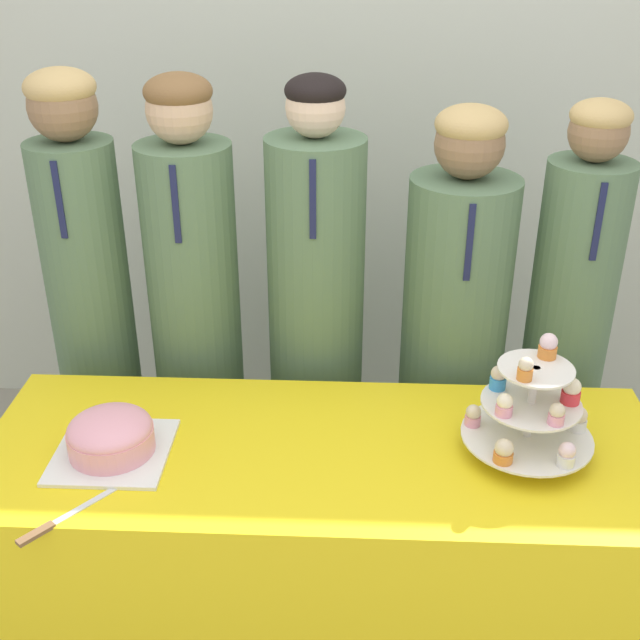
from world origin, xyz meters
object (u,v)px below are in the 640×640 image
Objects in this scene: cupcake_stand at (532,408)px; round_cake at (111,436)px; cake_knife at (57,522)px; student_3 at (452,351)px; student_4 at (564,347)px; student_2 at (316,338)px; student_1 at (197,331)px; student_0 at (94,322)px.

round_cake is at bearing -176.97° from cupcake_stand.
student_3 reaches higher than cake_knife.
student_4 is (0.22, 0.55, -0.13)m from cupcake_stand.
cake_knife is 0.15× the size of student_2.
round_cake is at bearing -128.26° from student_2.
student_4 is at bearing -0.00° from student_2.
student_1 is 0.80m from student_3.
student_1 is at bearing 0.00° from student_0.
round_cake is 0.18× the size of student_0.
student_3 reaches higher than cupcake_stand.
round_cake is at bearing 27.09° from cake_knife.
cupcake_stand reaches higher than round_cake.
student_0 reaches higher than cupcake_stand.
cupcake_stand is 0.60m from student_4.
student_0 is (-0.22, 0.60, -0.00)m from round_cake.
student_0 is at bearing 50.36° from cake_knife.
student_3 is (0.90, 0.60, -0.08)m from round_cake.
student_1 is (0.32, 0.00, -0.02)m from student_0.
round_cake is 1.08m from student_3.
cake_knife is 0.15× the size of student_0.
student_3 is (-0.13, 0.55, -0.15)m from cupcake_stand.
cake_knife is at bearing -102.12° from round_cake.
student_0 is 1.01× the size of student_2.
cake_knife is 1.13m from cupcake_stand.
student_3 is at bearing 0.00° from student_0.
student_1 is 1.14m from student_4.
student_3 is (1.12, 0.00, -0.07)m from student_0.
cupcake_stand is 0.78m from student_2.
round_cake is 0.19× the size of student_4.
round_cake is 0.61m from student_1.
student_1 is at bearing 149.41° from cupcake_stand.
student_4 is at bearing 25.82° from round_cake.
round_cake is 0.19× the size of student_3.
student_0 is 1.01× the size of student_1.
cupcake_stand is at bearing -111.59° from student_4.
cupcake_stand is 1.08m from student_1.
student_2 is 1.05× the size of student_3.
cupcake_stand reaches higher than cake_knife.
student_1 is at bearing -180.00° from student_3.
student_0 is 0.70m from student_2.
student_3 reaches higher than round_cake.
student_1 is 1.04× the size of student_4.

